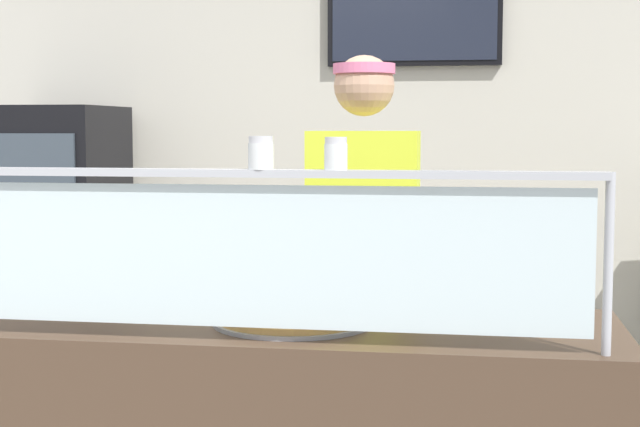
{
  "coord_description": "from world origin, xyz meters",
  "views": [
    {
      "loc": [
        1.45,
        -2.33,
        1.51
      ],
      "look_at": [
        1.01,
        0.37,
        1.26
      ],
      "focal_mm": 53.35,
      "sensor_mm": 36.0,
      "label": 1
    }
  ],
  "objects_px": {
    "pizza_tray": "(293,318)",
    "worker_figure": "(364,273)",
    "parmesan_shaker": "(261,155)",
    "pepper_flake_shaker": "(336,156)",
    "pizza_server": "(276,311)",
    "drink_fridge": "(53,271)"
  },
  "relations": [
    {
      "from": "pizza_tray",
      "to": "worker_figure",
      "type": "height_order",
      "value": "worker_figure"
    },
    {
      "from": "parmesan_shaker",
      "to": "pepper_flake_shaker",
      "type": "xyz_separation_m",
      "value": [
        0.19,
        0.0,
        -0.0
      ]
    },
    {
      "from": "worker_figure",
      "to": "pizza_tray",
      "type": "bearing_deg",
      "value": -102.02
    },
    {
      "from": "pizza_tray",
      "to": "parmesan_shaker",
      "type": "height_order",
      "value": "parmesan_shaker"
    },
    {
      "from": "parmesan_shaker",
      "to": "pizza_server",
      "type": "bearing_deg",
      "value": 92.45
    },
    {
      "from": "pizza_tray",
      "to": "drink_fridge",
      "type": "bearing_deg",
      "value": 131.76
    },
    {
      "from": "pizza_tray",
      "to": "parmesan_shaker",
      "type": "xyz_separation_m",
      "value": [
        -0.03,
        -0.25,
        0.47
      ]
    },
    {
      "from": "pizza_tray",
      "to": "pizza_server",
      "type": "height_order",
      "value": "pizza_server"
    },
    {
      "from": "pepper_flake_shaker",
      "to": "worker_figure",
      "type": "distance_m",
      "value": 0.98
    },
    {
      "from": "pizza_server",
      "to": "pepper_flake_shaker",
      "type": "height_order",
      "value": "pepper_flake_shaker"
    },
    {
      "from": "pizza_tray",
      "to": "worker_figure",
      "type": "bearing_deg",
      "value": 77.98
    },
    {
      "from": "pizza_tray",
      "to": "pepper_flake_shaker",
      "type": "bearing_deg",
      "value": -57.16
    },
    {
      "from": "drink_fridge",
      "to": "parmesan_shaker",
      "type": "bearing_deg",
      "value": -52.69
    },
    {
      "from": "pizza_tray",
      "to": "pizza_server",
      "type": "bearing_deg",
      "value": -155.73
    },
    {
      "from": "pizza_server",
      "to": "pizza_tray",
      "type": "bearing_deg",
      "value": 33.57
    },
    {
      "from": "pepper_flake_shaker",
      "to": "worker_figure",
      "type": "bearing_deg",
      "value": 91.69
    },
    {
      "from": "parmesan_shaker",
      "to": "worker_figure",
      "type": "distance_m",
      "value": 1.0
    },
    {
      "from": "pizza_server",
      "to": "worker_figure",
      "type": "bearing_deg",
      "value": 83.96
    },
    {
      "from": "worker_figure",
      "to": "pepper_flake_shaker",
      "type": "bearing_deg",
      "value": -88.31
    },
    {
      "from": "pizza_tray",
      "to": "worker_figure",
      "type": "xyz_separation_m",
      "value": [
        0.13,
        0.63,
        0.04
      ]
    },
    {
      "from": "pizza_server",
      "to": "worker_figure",
      "type": "relative_size",
      "value": 0.16
    },
    {
      "from": "pepper_flake_shaker",
      "to": "drink_fridge",
      "type": "xyz_separation_m",
      "value": [
        -1.69,
        1.96,
        -0.63
      ]
    }
  ]
}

